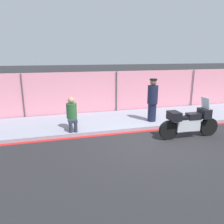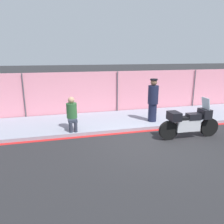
{
  "view_description": "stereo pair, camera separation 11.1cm",
  "coord_description": "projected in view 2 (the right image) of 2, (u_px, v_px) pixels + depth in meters",
  "views": [
    {
      "loc": [
        -3.17,
        -6.44,
        2.96
      ],
      "look_at": [
        -1.01,
        1.35,
        0.83
      ],
      "focal_mm": 35.0,
      "sensor_mm": 36.0,
      "label": 1
    },
    {
      "loc": [
        -3.07,
        -6.47,
        2.96
      ],
      "look_at": [
        -1.01,
        1.35,
        0.83
      ],
      "focal_mm": 35.0,
      "sensor_mm": 36.0,
      "label": 2
    }
  ],
  "objects": [
    {
      "name": "curb_paint_stripe",
      "position": [
        138.0,
        132.0,
        8.63
      ],
      "size": [
        33.18,
        0.18,
        0.01
      ],
      "color": "red",
      "rests_on": "ground_plane"
    },
    {
      "name": "officer_standing",
      "position": [
        153.0,
        100.0,
        9.34
      ],
      "size": [
        0.44,
        0.44,
        1.85
      ],
      "color": "#191E38",
      "rests_on": "sidewalk"
    },
    {
      "name": "ground_plane",
      "position": [
        150.0,
        143.0,
        7.56
      ],
      "size": [
        120.0,
        120.0,
        0.0
      ],
      "primitive_type": "plane",
      "color": "#262628"
    },
    {
      "name": "motorcycle",
      "position": [
        189.0,
        122.0,
        7.87
      ],
      "size": [
        2.34,
        0.54,
        1.47
      ],
      "rotation": [
        0.0,
        0.0,
        -0.03
      ],
      "color": "black",
      "rests_on": "ground_plane"
    },
    {
      "name": "person_seated_on_curb",
      "position": [
        72.0,
        112.0,
        8.34
      ],
      "size": [
        0.4,
        0.67,
        1.28
      ],
      "color": "#2D3342",
      "rests_on": "sidewalk"
    },
    {
      "name": "storefront_fence",
      "position": [
        117.0,
        92.0,
        11.21
      ],
      "size": [
        31.52,
        0.17,
        2.15
      ],
      "color": "pink",
      "rests_on": "ground_plane"
    },
    {
      "name": "sidewalk",
      "position": [
        126.0,
        119.0,
        10.04
      ],
      "size": [
        33.18,
        2.87,
        0.13
      ],
      "color": "#8E93A3",
      "rests_on": "ground_plane"
    }
  ]
}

